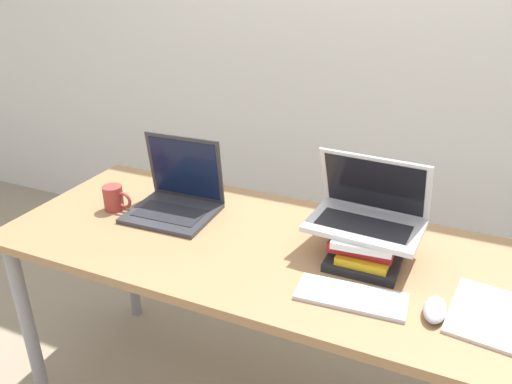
# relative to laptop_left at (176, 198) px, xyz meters

# --- Properties ---
(wall_back) EXTENTS (8.00, 0.05, 2.70)m
(wall_back) POSITION_rel_laptop_left_xyz_m (0.36, 1.16, 0.52)
(wall_back) COLOR silver
(wall_back) RESTS_ON ground_plane
(desk) EXTENTS (1.71, 0.73, 0.77)m
(desk) POSITION_rel_laptop_left_xyz_m (0.36, -0.08, -0.13)
(desk) COLOR #9E754C
(desk) RESTS_ON ground_plane
(laptop_left) EXTENTS (0.31, 0.27, 0.27)m
(laptop_left) POSITION_rel_laptop_left_xyz_m (0.00, 0.00, 0.00)
(laptop_left) COLOR #333338
(laptop_left) RESTS_ON desk
(book_stack) EXTENTS (0.21, 0.27, 0.10)m
(book_stack) POSITION_rel_laptop_left_xyz_m (0.71, -0.03, -0.01)
(book_stack) COLOR black
(book_stack) RESTS_ON desk
(laptop_on_books) EXTENTS (0.35, 0.25, 0.22)m
(laptop_on_books) POSITION_rel_laptop_left_xyz_m (0.69, -0.01, 0.09)
(laptop_on_books) COLOR silver
(laptop_on_books) RESTS_ON book_stack
(wireless_keyboard) EXTENTS (0.31, 0.14, 0.01)m
(wireless_keyboard) POSITION_rel_laptop_left_xyz_m (0.72, -0.25, -0.05)
(wireless_keyboard) COLOR silver
(wireless_keyboard) RESTS_ON desk
(mouse) EXTENTS (0.06, 0.11, 0.04)m
(mouse) POSITION_rel_laptop_left_xyz_m (0.93, -0.23, -0.04)
(mouse) COLOR #B2B2B7
(mouse) RESTS_ON desk
(notepad) EXTENTS (0.24, 0.28, 0.01)m
(notepad) POSITION_rel_laptop_left_xyz_m (1.07, -0.18, -0.05)
(notepad) COLOR silver
(notepad) RESTS_ON desk
(mug) EXTENTS (0.12, 0.07, 0.09)m
(mug) POSITION_rel_laptop_left_xyz_m (-0.22, -0.08, -0.01)
(mug) COLOR #9E3833
(mug) RESTS_ON desk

